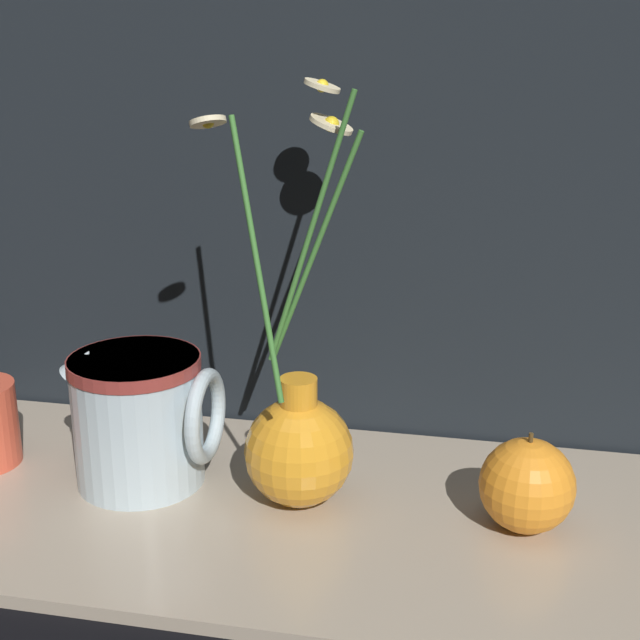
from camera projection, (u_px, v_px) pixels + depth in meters
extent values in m
plane|color=black|center=(330.00, 523.00, 0.81)|extent=(6.00, 6.00, 0.00)
cube|color=tan|center=(330.00, 517.00, 0.81)|extent=(0.89, 0.35, 0.01)
sphere|color=orange|center=(299.00, 452.00, 0.81)|extent=(0.10, 0.10, 0.10)
cylinder|color=orange|center=(299.00, 396.00, 0.79)|extent=(0.03, 0.03, 0.03)
cylinder|color=#3D7A33|center=(256.00, 260.00, 0.73)|extent=(0.06, 0.06, 0.23)
cylinder|color=beige|center=(208.00, 122.00, 0.68)|extent=(0.04, 0.04, 0.01)
sphere|color=yellow|center=(208.00, 122.00, 0.68)|extent=(0.01, 0.01, 0.01)
cylinder|color=#3D7A33|center=(310.00, 233.00, 0.78)|extent=(0.08, 0.01, 0.25)
cylinder|color=beige|center=(322.00, 86.00, 0.78)|extent=(0.03, 0.04, 0.01)
sphere|color=yellow|center=(322.00, 86.00, 0.78)|extent=(0.01, 0.01, 0.01)
cylinder|color=#3D7A33|center=(315.00, 251.00, 0.79)|extent=(0.09, 0.02, 0.22)
cylinder|color=beige|center=(331.00, 124.00, 0.80)|extent=(0.05, 0.05, 0.02)
sphere|color=yellow|center=(331.00, 124.00, 0.80)|extent=(0.01, 0.01, 0.01)
cylinder|color=silver|center=(138.00, 420.00, 0.85)|extent=(0.12, 0.12, 0.13)
cylinder|color=maroon|center=(134.00, 363.00, 0.83)|extent=(0.12, 0.12, 0.01)
torus|color=silver|center=(206.00, 416.00, 0.83)|extent=(0.01, 0.09, 0.09)
cone|color=silver|center=(83.00, 363.00, 0.84)|extent=(0.04, 0.03, 0.04)
sphere|color=orange|center=(527.00, 485.00, 0.77)|extent=(0.08, 0.08, 0.08)
cylinder|color=#4C3819|center=(531.00, 438.00, 0.75)|extent=(0.00, 0.00, 0.01)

